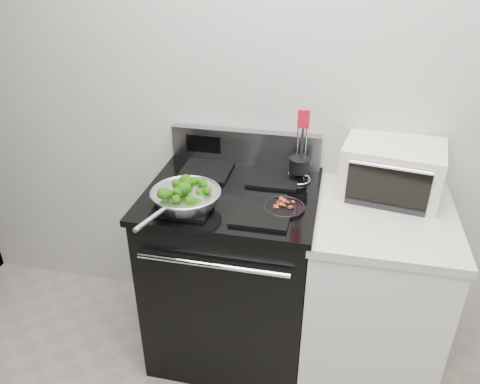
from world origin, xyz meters
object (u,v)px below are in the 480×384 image
(gas_range, at_px, (233,270))
(skillet, at_px, (186,197))
(bacon_plate, at_px, (284,205))
(utensil_holder, at_px, (299,168))
(toaster_oven, at_px, (391,169))

(gas_range, height_order, skillet, gas_range)
(skillet, bearing_deg, bacon_plate, 27.51)
(bacon_plate, distance_m, utensil_holder, 0.28)
(gas_range, relative_size, skillet, 2.40)
(bacon_plate, xyz_separation_m, toaster_oven, (0.45, 0.29, 0.08))
(gas_range, relative_size, toaster_oven, 2.37)
(bacon_plate, relative_size, toaster_oven, 0.37)
(bacon_plate, height_order, utensil_holder, utensil_holder)
(utensil_holder, bearing_deg, gas_range, -151.11)
(skillet, bearing_deg, gas_range, 65.83)
(skillet, height_order, utensil_holder, utensil_holder)
(toaster_oven, bearing_deg, skillet, -147.84)
(toaster_oven, bearing_deg, bacon_plate, -137.84)
(bacon_plate, relative_size, utensil_holder, 0.50)
(gas_range, bearing_deg, toaster_oven, 14.91)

